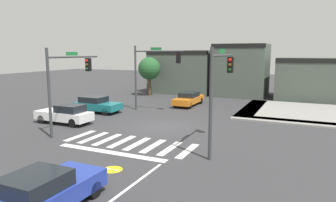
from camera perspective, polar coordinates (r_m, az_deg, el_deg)
ground_plane at (r=22.75m, az=-1.13°, el=-4.74°), size 120.00×120.00×0.00m
crosswalk_near at (r=18.94m, az=-7.12°, el=-7.63°), size 7.96×2.77×0.01m
lane_markings at (r=13.14m, az=-19.26°, el=-15.80°), size 6.80×18.75×0.01m
bike_detector_marking at (r=14.94m, az=-10.20°, el=-12.35°), size 0.93×0.93×0.01m
curb_corner_northeast at (r=29.80m, az=22.10°, el=-1.96°), size 10.00×10.60×0.15m
storefront_row at (r=39.63m, az=13.72°, el=4.99°), size 24.96×6.16×6.39m
traffic_signal_southwest at (r=21.78m, az=-17.95°, el=4.46°), size 0.32×4.98×5.67m
traffic_signal_northwest at (r=28.19m, az=-2.78°, el=6.35°), size 4.87×0.32×6.00m
traffic_signal_southeast at (r=16.88m, az=9.64°, el=3.71°), size 0.32×4.33×5.65m
car_blue at (r=11.66m, az=-21.91°, el=-15.26°), size 1.93×4.30×1.48m
car_teal at (r=28.65m, az=-13.04°, el=-0.58°), size 4.20×1.92×1.44m
car_orange at (r=31.60m, az=3.85°, el=0.43°), size 1.75×4.75×1.35m
car_white at (r=24.80m, az=-18.44°, el=-2.30°), size 4.48×1.71×1.49m
roadside_tree at (r=38.48m, az=-3.47°, el=5.97°), size 2.77×2.77×4.79m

